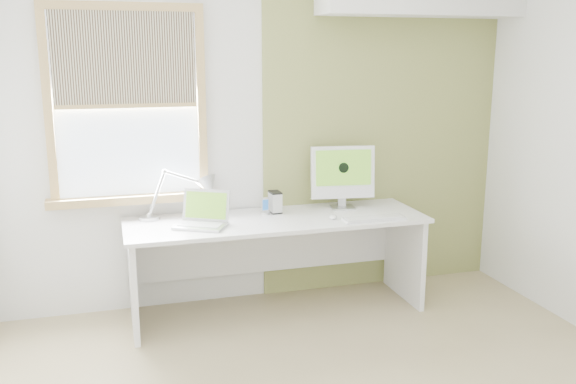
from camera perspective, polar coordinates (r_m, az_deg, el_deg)
name	(u,v)px	position (r m, az deg, el deg)	size (l,w,h in m)	color
room	(346,178)	(3.13, 5.39, 1.30)	(4.04, 3.54, 2.64)	tan
accent_wall	(382,131)	(5.10, 8.69, 5.62)	(2.00, 0.02, 2.60)	olive
window	(127,106)	(4.58, -14.62, 7.65)	(1.20, 0.14, 1.42)	tan
desk	(275,241)	(4.65, -1.23, -4.56)	(2.20, 0.70, 0.73)	white
desk_lamp	(197,190)	(4.63, -8.36, 0.15)	(0.66, 0.26, 0.36)	#B4B6B9
laptop	(203,217)	(4.39, -7.84, -2.30)	(0.43, 0.41, 0.24)	#B4B6B9
phone_dock	(265,210)	(4.64, -2.12, -1.63)	(0.08, 0.08, 0.13)	#B4B6B9
external_drive	(275,202)	(4.68, -1.19, -0.93)	(0.08, 0.13, 0.16)	#B4B6B9
imac	(343,174)	(4.81, 5.07, 1.71)	(0.50, 0.19, 0.49)	#B4B6B9
keyboard	(374,218)	(4.54, 7.95, -2.43)	(0.46, 0.13, 0.02)	white
mouse	(333,217)	(4.54, 4.20, -2.31)	(0.05, 0.09, 0.03)	white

